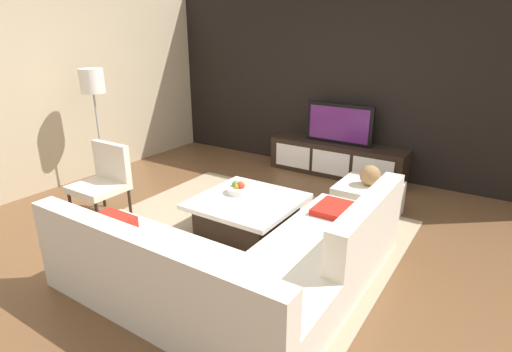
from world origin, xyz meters
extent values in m
plane|color=brown|center=(0.00, 0.00, 0.00)|extent=(14.00, 14.00, 0.00)
cube|color=black|center=(0.00, 2.70, 1.40)|extent=(6.40, 0.12, 2.80)
cube|color=#C6B28E|center=(-3.20, 0.20, 1.40)|extent=(0.12, 5.20, 2.80)
cube|color=tan|center=(-0.10, 0.00, 0.01)|extent=(3.22, 2.77, 0.01)
cube|color=black|center=(0.00, 2.40, 0.25)|extent=(2.08, 0.48, 0.50)
cube|color=white|center=(-0.64, 2.15, 0.25)|extent=(0.59, 0.01, 0.35)
cube|color=white|center=(0.00, 2.15, 0.25)|extent=(0.59, 0.01, 0.35)
cube|color=white|center=(0.64, 2.15, 0.25)|extent=(0.59, 0.01, 0.35)
cube|color=black|center=(0.00, 2.40, 0.80)|extent=(1.03, 0.05, 0.60)
cube|color=#591E66|center=(0.00, 2.37, 0.80)|extent=(0.93, 0.01, 0.50)
cube|color=beige|center=(0.20, -1.30, 0.20)|extent=(2.39, 0.85, 0.41)
cube|color=beige|center=(0.20, -1.64, 0.60)|extent=(2.39, 0.18, 0.38)
cube|color=beige|center=(0.97, -0.12, 0.20)|extent=(0.85, 1.51, 0.41)
cube|color=beige|center=(1.31, -0.12, 0.60)|extent=(0.18, 1.51, 0.38)
cube|color=red|center=(-0.52, -1.30, 0.52)|extent=(0.36, 0.20, 0.22)
cube|color=red|center=(0.97, 0.26, 0.44)|extent=(0.60, 0.44, 0.06)
cube|color=black|center=(-0.10, 0.10, 0.17)|extent=(0.86, 0.86, 0.33)
cube|color=white|center=(-0.10, 0.10, 0.35)|extent=(1.07, 1.08, 0.05)
cylinder|color=black|center=(-2.00, -0.80, 0.19)|extent=(0.04, 0.04, 0.38)
cylinder|color=black|center=(-1.51, -0.80, 0.19)|extent=(0.04, 0.04, 0.38)
cylinder|color=black|center=(-2.00, -0.34, 0.19)|extent=(0.04, 0.04, 0.38)
cylinder|color=black|center=(-1.51, -0.34, 0.19)|extent=(0.04, 0.04, 0.38)
cube|color=beige|center=(-1.76, -0.57, 0.38)|extent=(0.57, 0.54, 0.08)
cube|color=beige|center=(-1.76, -0.34, 0.65)|extent=(0.57, 0.08, 0.45)
cylinder|color=#A5A5AA|center=(-2.63, 0.15, 0.01)|extent=(0.28, 0.28, 0.02)
cylinder|color=#A5A5AA|center=(-2.63, 0.15, 0.67)|extent=(0.03, 0.03, 1.30)
cylinder|color=white|center=(-2.63, 0.15, 1.48)|extent=(0.32, 0.32, 0.32)
cube|color=beige|center=(0.89, 1.20, 0.20)|extent=(0.70, 0.70, 0.40)
cylinder|color=silver|center=(-0.28, 0.20, 0.42)|extent=(0.28, 0.28, 0.07)
sphere|color=#B23326|center=(-0.26, 0.19, 0.47)|extent=(0.10, 0.10, 0.10)
sphere|color=gold|center=(-0.27, 0.24, 0.47)|extent=(0.09, 0.09, 0.09)
sphere|color=#4C8C33|center=(-0.33, 0.21, 0.47)|extent=(0.09, 0.09, 0.09)
sphere|color=gold|center=(-0.28, 0.16, 0.46)|extent=(0.07, 0.07, 0.07)
sphere|color=#997247|center=(0.89, 1.20, 0.52)|extent=(0.24, 0.24, 0.24)
camera|label=1|loc=(2.21, -3.27, 2.12)|focal=28.47mm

